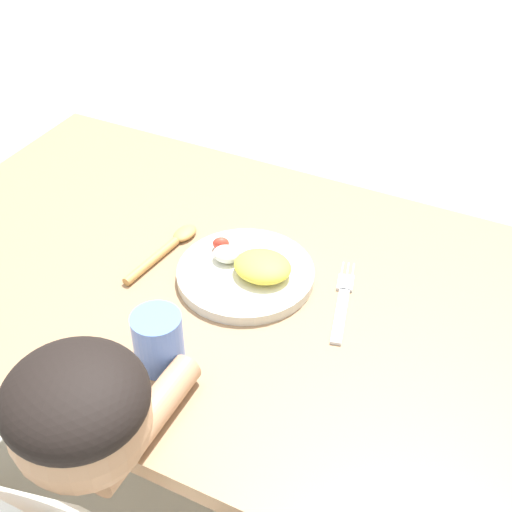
{
  "coord_description": "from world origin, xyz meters",
  "views": [
    {
      "loc": [
        0.34,
        -0.79,
        1.49
      ],
      "look_at": [
        -0.08,
        0.06,
        0.73
      ],
      "focal_mm": 48.78,
      "sensor_mm": 36.0,
      "label": 1
    }
  ],
  "objects": [
    {
      "name": "dining_table",
      "position": [
        0.0,
        0.0,
        0.58
      ],
      "size": [
        1.45,
        0.75,
        0.71
      ],
      "color": "#997554",
      "rests_on": "ground_plane"
    },
    {
      "name": "plate",
      "position": [
        -0.08,
        0.02,
        0.72
      ],
      "size": [
        0.24,
        0.24,
        0.05
      ],
      "color": "beige",
      "rests_on": "dining_table"
    },
    {
      "name": "fork",
      "position": [
        0.09,
        0.03,
        0.71
      ],
      "size": [
        0.07,
        0.2,
        0.01
      ],
      "rotation": [
        0.0,
        0.0,
        1.82
      ],
      "color": "silver",
      "rests_on": "dining_table"
    },
    {
      "name": "spoon",
      "position": [
        -0.24,
        0.02,
        0.71
      ],
      "size": [
        0.05,
        0.19,
        0.02
      ],
      "rotation": [
        0.0,
        0.0,
        1.46
      ],
      "color": "tan",
      "rests_on": "dining_table"
    },
    {
      "name": "drinking_cup",
      "position": [
        -0.11,
        -0.21,
        0.75
      ],
      "size": [
        0.07,
        0.07,
        0.09
      ],
      "primitive_type": "cylinder",
      "color": "#567FE0",
      "rests_on": "dining_table"
    }
  ]
}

